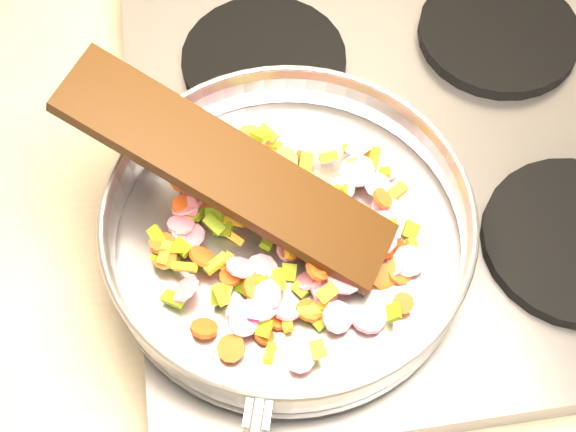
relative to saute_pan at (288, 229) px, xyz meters
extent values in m
cube|color=#939399|center=(0.15, 0.11, -0.07)|extent=(0.60, 0.60, 0.04)
cylinder|color=black|center=(0.01, -0.03, -0.04)|extent=(0.19, 0.19, 0.02)
cylinder|color=black|center=(0.29, -0.03, -0.04)|extent=(0.19, 0.19, 0.02)
cylinder|color=black|center=(0.01, 0.25, -0.04)|extent=(0.19, 0.19, 0.02)
cylinder|color=black|center=(0.29, 0.25, -0.04)|extent=(0.19, 0.19, 0.02)
cylinder|color=#9E9EA5|center=(0.00, 0.00, -0.03)|extent=(0.35, 0.35, 0.01)
torus|color=#9E9EA5|center=(0.00, 0.00, 0.00)|extent=(0.40, 0.40, 0.06)
torus|color=#9E9EA5|center=(0.00, 0.00, 0.03)|extent=(0.36, 0.36, 0.01)
cube|color=#9E9EA5|center=(-0.05, -0.18, 0.02)|extent=(0.03, 0.03, 0.02)
cylinder|color=#D04A19|center=(-0.08, 0.05, -0.02)|extent=(0.04, 0.04, 0.03)
cylinder|color=#D3144E|center=(0.03, -0.03, -0.02)|extent=(0.04, 0.04, 0.02)
cube|color=gold|center=(-0.12, -0.01, 0.00)|extent=(0.02, 0.02, 0.02)
cylinder|color=#D04A19|center=(0.02, -0.05, 0.00)|extent=(0.03, 0.04, 0.02)
cube|color=#6B8C12|center=(0.03, 0.03, -0.02)|extent=(0.02, 0.03, 0.01)
cylinder|color=#D3144E|center=(0.03, 0.00, -0.01)|extent=(0.04, 0.04, 0.02)
cube|color=gold|center=(0.01, 0.00, -0.02)|extent=(0.02, 0.02, 0.01)
cylinder|color=#D3144E|center=(-0.05, -0.08, -0.02)|extent=(0.04, 0.04, 0.03)
cylinder|color=#D04A19|center=(0.08, -0.05, -0.02)|extent=(0.03, 0.03, 0.02)
cube|color=#6B8C12|center=(-0.07, -0.05, -0.02)|extent=(0.02, 0.02, 0.01)
cube|color=gold|center=(-0.05, 0.02, -0.01)|extent=(0.03, 0.02, 0.01)
cube|color=#6B8C12|center=(-0.01, 0.12, 0.00)|extent=(0.03, 0.03, 0.02)
cylinder|color=#D3144E|center=(-0.09, 0.07, -0.01)|extent=(0.03, 0.03, 0.01)
cube|color=gold|center=(0.12, -0.03, -0.02)|extent=(0.02, 0.03, 0.02)
cube|color=gold|center=(0.08, 0.09, -0.01)|extent=(0.02, 0.01, 0.02)
cylinder|color=#D3144E|center=(0.10, 0.04, -0.01)|extent=(0.04, 0.03, 0.02)
cube|color=gold|center=(0.00, 0.11, -0.02)|extent=(0.02, 0.02, 0.01)
cylinder|color=#D3144E|center=(-0.05, -0.08, -0.01)|extent=(0.04, 0.04, 0.02)
cube|color=#6B8C12|center=(-0.02, 0.00, -0.02)|extent=(0.02, 0.02, 0.02)
cylinder|color=#D3144E|center=(-0.01, -0.08, -0.01)|extent=(0.03, 0.03, 0.02)
cylinder|color=#D04A19|center=(0.02, -0.01, -0.02)|extent=(0.03, 0.03, 0.02)
cylinder|color=#D3144E|center=(0.02, 0.11, -0.03)|extent=(0.04, 0.04, 0.01)
cube|color=#6B8C12|center=(-0.06, 0.09, -0.02)|extent=(0.02, 0.03, 0.01)
cube|color=#6B8C12|center=(0.11, 0.06, -0.02)|extent=(0.02, 0.02, 0.01)
cube|color=#6B8C12|center=(0.00, -0.03, -0.02)|extent=(0.02, 0.02, 0.01)
cylinder|color=#D04A19|center=(-0.05, 0.09, -0.01)|extent=(0.03, 0.03, 0.02)
cube|color=#6B8C12|center=(-0.07, -0.05, -0.01)|extent=(0.02, 0.02, 0.02)
cylinder|color=#D04A19|center=(-0.12, 0.00, 0.00)|extent=(0.03, 0.03, 0.01)
cylinder|color=#D04A19|center=(-0.04, 0.05, -0.02)|extent=(0.03, 0.03, 0.01)
cylinder|color=#D3144E|center=(0.07, -0.02, -0.02)|extent=(0.03, 0.04, 0.02)
cylinder|color=#D04A19|center=(-0.09, -0.08, -0.02)|extent=(0.03, 0.03, 0.02)
cube|color=#6B8C12|center=(-0.12, -0.05, -0.02)|extent=(0.03, 0.02, 0.01)
cube|color=gold|center=(0.00, -0.02, -0.01)|extent=(0.01, 0.02, 0.01)
cylinder|color=#D04A19|center=(-0.09, 0.07, -0.02)|extent=(0.03, 0.03, 0.01)
cube|color=gold|center=(-0.07, 0.08, -0.02)|extent=(0.02, 0.02, 0.01)
cylinder|color=#D3144E|center=(0.03, -0.06, -0.02)|extent=(0.04, 0.04, 0.02)
cylinder|color=#D04A19|center=(-0.07, 0.09, -0.02)|extent=(0.03, 0.03, 0.02)
cylinder|color=#D3144E|center=(0.09, 0.09, 0.00)|extent=(0.03, 0.03, 0.02)
cube|color=gold|center=(0.02, -0.08, -0.02)|extent=(0.03, 0.01, 0.02)
cylinder|color=#D3144E|center=(0.06, 0.04, -0.01)|extent=(0.04, 0.05, 0.04)
cylinder|color=#D04A19|center=(0.01, 0.09, -0.01)|extent=(0.03, 0.03, 0.02)
cylinder|color=#D04A19|center=(0.10, -0.09, -0.01)|extent=(0.03, 0.03, 0.02)
cylinder|color=#D3144E|center=(0.05, -0.02, -0.01)|extent=(0.04, 0.04, 0.01)
cylinder|color=#D04A19|center=(0.07, 0.01, -0.01)|extent=(0.03, 0.03, 0.01)
cube|color=gold|center=(0.01, 0.10, -0.02)|extent=(0.03, 0.02, 0.01)
cylinder|color=#D04A19|center=(0.01, -0.08, -0.02)|extent=(0.04, 0.04, 0.01)
cylinder|color=#D04A19|center=(-0.10, 0.07, 0.00)|extent=(0.04, 0.04, 0.01)
cylinder|color=#D3144E|center=(0.03, -0.09, -0.01)|extent=(0.04, 0.04, 0.02)
cube|color=#6B8C12|center=(0.03, 0.06, -0.01)|extent=(0.02, 0.03, 0.02)
cylinder|color=#D3144E|center=(0.01, 0.05, -0.02)|extent=(0.03, 0.03, 0.01)
cube|color=gold|center=(-0.02, 0.05, -0.02)|extent=(0.03, 0.02, 0.02)
cylinder|color=#D04A19|center=(0.10, 0.00, -0.02)|extent=(0.02, 0.02, 0.01)
cube|color=#6B8C12|center=(0.03, -0.07, 0.00)|extent=(0.02, 0.02, 0.01)
cube|color=#6B8C12|center=(-0.10, 0.00, -0.01)|extent=(0.02, 0.02, 0.01)
cylinder|color=#D3144E|center=(-0.10, -0.04, -0.01)|extent=(0.03, 0.04, 0.03)
cube|color=gold|center=(0.10, 0.07, -0.01)|extent=(0.02, 0.02, 0.02)
cube|color=#6B8C12|center=(-0.03, -0.05, -0.02)|extent=(0.02, 0.03, 0.02)
cylinder|color=#D3144E|center=(0.06, -0.09, -0.02)|extent=(0.05, 0.05, 0.02)
cylinder|color=#D04A19|center=(0.04, 0.03, -0.02)|extent=(0.03, 0.03, 0.01)
cube|color=#6B8C12|center=(-0.12, 0.00, -0.01)|extent=(0.02, 0.02, 0.01)
cylinder|color=#D3144E|center=(0.01, -0.05, -0.02)|extent=(0.03, 0.03, 0.03)
cube|color=#6B8C12|center=(-0.01, 0.10, -0.02)|extent=(0.02, 0.01, 0.01)
cylinder|color=#D04A19|center=(-0.04, -0.05, -0.01)|extent=(0.03, 0.03, 0.02)
cube|color=#6B8C12|center=(0.01, 0.03, -0.02)|extent=(0.01, 0.02, 0.02)
cube|color=gold|center=(0.00, 0.12, -0.01)|extent=(0.02, 0.02, 0.01)
cube|color=#6B8C12|center=(0.06, -0.02, -0.02)|extent=(0.03, 0.02, 0.02)
cube|color=#6B8C12|center=(-0.12, 0.01, 0.00)|extent=(0.02, 0.02, 0.02)
cube|color=#6B8C12|center=(-0.07, 0.02, 0.00)|extent=(0.02, 0.02, 0.01)
cylinder|color=#D04A19|center=(0.10, 0.02, -0.01)|extent=(0.02, 0.03, 0.02)
cylinder|color=#D3144E|center=(0.00, 0.04, -0.01)|extent=(0.03, 0.03, 0.01)
cube|color=gold|center=(-0.10, -0.02, -0.01)|extent=(0.03, 0.02, 0.02)
cylinder|color=#D3144E|center=(0.08, 0.06, -0.01)|extent=(0.04, 0.04, 0.02)
cube|color=#6B8C12|center=(-0.12, 0.01, -0.02)|extent=(0.02, 0.02, 0.02)
cylinder|color=#D04A19|center=(-0.07, -0.11, -0.02)|extent=(0.04, 0.04, 0.01)
cube|color=#6B8C12|center=(-0.05, -0.04, -0.02)|extent=(0.02, 0.03, 0.02)
cylinder|color=#D04A19|center=(0.04, 0.00, -0.01)|extent=(0.02, 0.02, 0.02)
cube|color=#6B8C12|center=(-0.07, 0.03, 0.00)|extent=(0.02, 0.02, 0.02)
cylinder|color=#D3144E|center=(-0.02, 0.08, -0.02)|extent=(0.03, 0.03, 0.02)
cube|color=gold|center=(0.00, 0.06, -0.01)|extent=(0.02, 0.02, 0.01)
cylinder|color=#D3144E|center=(0.10, -0.04, -0.02)|extent=(0.03, 0.03, 0.02)
cube|color=gold|center=(-0.03, -0.08, -0.02)|extent=(0.01, 0.02, 0.02)
cube|color=#6B8C12|center=(0.08, -0.10, -0.01)|extent=(0.01, 0.02, 0.01)
cylinder|color=#D3144E|center=(-0.10, 0.01, -0.02)|extent=(0.05, 0.05, 0.02)
cylinder|color=#D3144E|center=(-0.04, -0.07, -0.01)|extent=(0.05, 0.04, 0.02)
cube|color=gold|center=(-0.06, -0.02, -0.02)|extent=(0.02, 0.02, 0.02)
cylinder|color=#D3144E|center=(-0.10, 0.03, -0.01)|extent=(0.03, 0.03, 0.02)
cylinder|color=#D3144E|center=(0.03, -0.07, -0.02)|extent=(0.03, 0.03, 0.02)
cylinder|color=#D3144E|center=(0.11, -0.04, -0.02)|extent=(0.04, 0.04, 0.02)
cylinder|color=#D3144E|center=(-0.09, 0.05, -0.01)|extent=(0.04, 0.03, 0.02)
cylinder|color=#D3144E|center=(0.01, 0.03, -0.01)|extent=(0.03, 0.03, 0.02)
cube|color=gold|center=(-0.03, -0.12, -0.01)|extent=(0.02, 0.02, 0.02)
cube|color=gold|center=(0.10, 0.08, -0.02)|extent=(0.01, 0.02, 0.01)
cube|color=#6B8C12|center=(0.00, -0.06, -0.02)|extent=(0.02, 0.02, 0.01)
cube|color=gold|center=(-0.05, 0.06, -0.01)|extent=(0.03, 0.01, 0.02)
cylinder|color=#D04A19|center=(-0.01, 0.07, 0.00)|extent=(0.03, 0.04, 0.02)
cube|color=gold|center=(0.03, 0.07, -0.02)|extent=(0.02, 0.02, 0.01)
cube|color=#6B8C12|center=(0.07, 0.04, -0.01)|extent=(0.02, 0.02, 0.02)
cylinder|color=#D3144E|center=(-0.10, 0.02, -0.02)|extent=(0.04, 0.04, 0.03)
cylinder|color=#D04A19|center=(-0.02, -0.08, -0.02)|extent=(0.03, 0.03, 0.01)
cube|color=gold|center=(0.10, -0.01, -0.01)|extent=(0.03, 0.03, 0.02)
cylinder|color=#D3144E|center=(-0.05, 0.07, -0.02)|extent=(0.04, 0.04, 0.01)
cube|color=gold|center=(0.07, -0.01, -0.02)|extent=(0.02, 0.02, 0.01)
cube|color=gold|center=(-0.09, 0.08, -0.02)|extent=(0.02, 0.02, 0.01)
cube|color=#6B8C12|center=(-0.09, -0.01, -0.02)|extent=(0.02, 0.02, 0.02)
cylinder|color=#D3144E|center=(0.09, 0.00, -0.02)|extent=(0.04, 0.04, 0.01)
cylinder|color=#D3144E|center=(-0.04, 0.09, -0.02)|extent=(0.04, 0.04, 0.01)
cylinder|color=#D04A19|center=(0.02, -0.04, 0.00)|extent=(0.03, 0.02, 0.02)
cylinder|color=#D04A19|center=(-0.06, -0.03, -0.02)|extent=(0.03, 0.03, 0.01)
cylinder|color=#D3144E|center=(0.11, 0.07, -0.02)|extent=(0.04, 0.04, 0.01)
cube|color=#6B8C12|center=(0.08, 0.07, -0.01)|extent=(0.01, 0.02, 0.02)
cube|color=#6B8C12|center=(0.03, 0.08, -0.01)|extent=(0.02, 0.02, 0.02)
cube|color=#6B8C12|center=(0.01, -0.09, -0.02)|extent=(0.03, 0.03, 0.02)
cube|color=gold|center=(-0.07, -0.02, -0.01)|extent=(0.03, 0.02, 0.01)
cylinder|color=#D04A19|center=(0.10, -0.02, -0.03)|extent=(0.03, 0.03, 0.03)
cylinder|color=#D04A19|center=(-0.02, 0.11, -0.01)|extent=(0.04, 0.03, 0.03)
cube|color=#6B8C12|center=(-0.06, 0.02, -0.02)|extent=(0.02, 0.02, 0.01)
cube|color=#6B8C12|center=(-0.11, 0.00, 0.00)|extent=(0.02, 0.02, 0.02)
cube|color=#6B8C12|center=(-0.09, 0.04, -0.02)|extent=(0.03, 0.02, 0.01)
cylinder|color=#D04A19|center=(0.09, -0.03, -0.02)|extent=(0.03, 0.03, 0.01)
cylinder|color=#D3144E|center=(0.00, -0.01, -0.02)|extent=(0.03, 0.03, 0.02)
cube|color=gold|center=(0.05, 0.08, -0.01)|extent=(0.02, 0.01, 0.01)
cylinder|color=#D04A19|center=(0.03, 0.09, -0.02)|extent=(0.02, 0.02, 0.02)
cylinder|color=#D04A19|center=(-0.01, 0.02, -0.02)|extent=(0.03, 0.03, 0.02)
cube|color=gold|center=(-0.07, -0.06, 0.00)|extent=(0.02, 0.02, 0.02)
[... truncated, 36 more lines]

